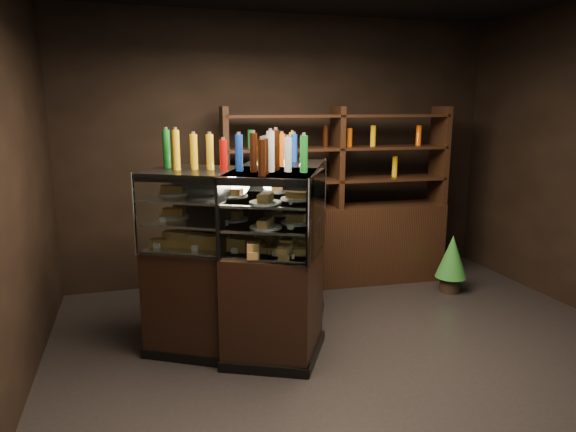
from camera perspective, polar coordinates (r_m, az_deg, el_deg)
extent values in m
plane|color=black|center=(4.13, 10.07, -17.09)|extent=(5.00, 5.00, 0.00)
cube|color=black|center=(5.96, -0.24, 7.29)|extent=(5.00, 0.02, 3.00)
cube|color=black|center=(4.51, -1.12, -8.13)|extent=(1.19, 1.51, 0.88)
cube|color=black|center=(4.67, -1.10, -12.77)|extent=(1.23, 1.56, 0.08)
cube|color=black|center=(4.26, -1.18, 5.06)|extent=(1.19, 1.51, 0.06)
cube|color=silver|center=(4.37, -1.15, -2.57)|extent=(1.12, 1.44, 0.02)
cube|color=silver|center=(4.33, -1.16, 0.10)|extent=(1.12, 1.44, 0.02)
cube|color=silver|center=(4.29, -1.17, 2.55)|extent=(1.12, 1.44, 0.02)
cube|color=white|center=(4.26, 3.45, 1.19)|extent=(0.59, 1.23, 0.62)
cylinder|color=silver|center=(4.93, 4.08, 2.67)|extent=(0.03, 0.03, 0.64)
cylinder|color=silver|center=(3.60, 2.28, -0.83)|extent=(0.03, 0.03, 0.64)
cube|color=black|center=(4.31, -5.89, -9.17)|extent=(1.51, 1.26, 0.88)
cube|color=black|center=(4.47, -5.77, -13.98)|extent=(1.56, 1.30, 0.08)
cube|color=black|center=(4.05, -6.21, 4.62)|extent=(1.51, 1.26, 0.06)
cube|color=silver|center=(4.17, -6.02, -3.37)|extent=(1.44, 1.19, 0.02)
cube|color=silver|center=(4.12, -6.09, -0.58)|extent=(1.44, 1.19, 0.02)
cube|color=silver|center=(4.08, -6.15, 1.99)|extent=(1.44, 1.19, 0.02)
cube|color=white|center=(3.78, -7.87, -0.32)|extent=(1.18, 0.68, 0.62)
cylinder|color=silver|center=(3.60, 2.28, -0.83)|extent=(0.03, 0.03, 0.64)
cylinder|color=silver|center=(4.08, -16.71, 0.20)|extent=(0.03, 0.03, 0.64)
cube|color=#CB9148|center=(3.82, -2.12, -4.17)|extent=(0.16, 0.20, 0.06)
cube|color=#CB9148|center=(3.97, -1.68, -3.52)|extent=(0.16, 0.20, 0.06)
cube|color=#CB9148|center=(4.13, -1.27, -2.92)|extent=(0.16, 0.20, 0.06)
cube|color=#CB9148|center=(4.28, -0.89, -2.36)|extent=(0.16, 0.20, 0.06)
cube|color=#CB9148|center=(4.44, -0.54, -1.84)|extent=(0.16, 0.20, 0.06)
cube|color=#CB9148|center=(4.59, -0.21, -1.36)|extent=(0.16, 0.20, 0.06)
cube|color=#CB9148|center=(4.75, 0.10, -0.91)|extent=(0.16, 0.20, 0.06)
cube|color=#CB9148|center=(4.91, 0.38, -0.48)|extent=(0.16, 0.20, 0.06)
cylinder|color=white|center=(3.83, -2.49, -1.23)|extent=(0.24, 0.24, 0.02)
cube|color=#CB9148|center=(3.82, -2.49, -0.73)|extent=(0.15, 0.19, 0.05)
cylinder|color=white|center=(4.32, -1.16, 0.33)|extent=(0.24, 0.24, 0.02)
cube|color=#CB9148|center=(4.32, -1.16, 0.78)|extent=(0.15, 0.19, 0.05)
cylinder|color=white|center=(4.82, -0.10, 1.57)|extent=(0.24, 0.24, 0.02)
cube|color=#CB9148|center=(4.81, -0.10, 1.97)|extent=(0.15, 0.19, 0.05)
cylinder|color=white|center=(3.79, -2.52, 1.53)|extent=(0.24, 0.24, 0.02)
cube|color=#CB9148|center=(3.78, -2.52, 2.04)|extent=(0.15, 0.19, 0.05)
cylinder|color=white|center=(4.29, -1.17, 2.78)|extent=(0.24, 0.24, 0.02)
cube|color=#CB9148|center=(4.28, -1.17, 3.24)|extent=(0.15, 0.19, 0.05)
cylinder|color=white|center=(4.79, -0.11, 3.77)|extent=(0.24, 0.24, 0.02)
cube|color=#CB9148|center=(4.78, -0.11, 4.18)|extent=(0.15, 0.19, 0.05)
cube|color=#CB9148|center=(4.35, -13.28, -2.47)|extent=(0.20, 0.17, 0.06)
cube|color=#CB9148|center=(4.28, -11.33, -2.61)|extent=(0.20, 0.17, 0.06)
cube|color=#CB9148|center=(4.21, -9.32, -2.76)|extent=(0.20, 0.17, 0.06)
cube|color=#CB9148|center=(4.16, -7.25, -2.91)|extent=(0.20, 0.17, 0.06)
cube|color=#CB9148|center=(4.10, -5.12, -3.06)|extent=(0.20, 0.17, 0.06)
cube|color=#CB9148|center=(4.06, -2.94, -3.21)|extent=(0.20, 0.17, 0.06)
cube|color=#CB9148|center=(4.01, -0.71, -3.35)|extent=(0.20, 0.17, 0.06)
cube|color=#CB9148|center=(3.98, 1.56, -3.50)|extent=(0.20, 0.17, 0.06)
cylinder|color=white|center=(4.31, -12.55, 0.01)|extent=(0.24, 0.24, 0.02)
cube|color=#CB9148|center=(4.30, -12.57, 0.46)|extent=(0.19, 0.16, 0.05)
cylinder|color=white|center=(4.12, -6.09, -0.34)|extent=(0.24, 0.24, 0.02)
cube|color=#CB9148|center=(4.11, -6.10, 0.13)|extent=(0.19, 0.16, 0.05)
cylinder|color=white|center=(3.98, 0.92, -0.72)|extent=(0.24, 0.24, 0.02)
cube|color=#CB9148|center=(3.97, 0.92, -0.23)|extent=(0.19, 0.16, 0.05)
cylinder|color=white|center=(4.28, -12.67, 2.46)|extent=(0.24, 0.24, 0.02)
cube|color=#CB9148|center=(4.27, -12.69, 2.92)|extent=(0.19, 0.16, 0.05)
cylinder|color=white|center=(4.08, -6.15, 2.23)|extent=(0.24, 0.24, 0.02)
cube|color=#CB9148|center=(4.07, -6.16, 2.71)|extent=(0.19, 0.16, 0.05)
cylinder|color=white|center=(3.94, 0.92, 1.94)|extent=(0.24, 0.24, 0.02)
cube|color=#CB9148|center=(3.93, 0.93, 2.44)|extent=(0.19, 0.16, 0.05)
cylinder|color=yellow|center=(3.69, -2.73, 6.59)|extent=(0.06, 0.06, 0.28)
cylinder|color=silver|center=(3.68, -2.75, 8.92)|extent=(0.03, 0.03, 0.02)
cylinder|color=black|center=(3.81, -2.35, 6.78)|extent=(0.06, 0.06, 0.28)
cylinder|color=silver|center=(3.80, -2.37, 9.03)|extent=(0.03, 0.03, 0.02)
cylinder|color=#B20C0A|center=(3.94, -1.99, 6.95)|extent=(0.06, 0.06, 0.28)
cylinder|color=silver|center=(3.93, -2.01, 9.13)|extent=(0.03, 0.03, 0.02)
cylinder|color=#D8590A|center=(4.06, -1.66, 7.11)|extent=(0.06, 0.06, 0.28)
cylinder|color=silver|center=(4.05, -1.67, 9.22)|extent=(0.03, 0.03, 0.02)
cylinder|color=#147223|center=(4.18, -1.34, 7.26)|extent=(0.06, 0.06, 0.28)
cylinder|color=silver|center=(4.17, -1.35, 9.31)|extent=(0.03, 0.03, 0.02)
cylinder|color=#0F38B2|center=(4.31, -1.04, 7.40)|extent=(0.06, 0.06, 0.28)
cylinder|color=silver|center=(4.30, -1.05, 9.40)|extent=(0.03, 0.03, 0.02)
cylinder|color=silver|center=(4.43, -0.76, 7.54)|extent=(0.06, 0.06, 0.28)
cylinder|color=silver|center=(4.42, -0.77, 9.47)|extent=(0.03, 0.03, 0.02)
cylinder|color=yellow|center=(4.56, -0.50, 7.66)|extent=(0.06, 0.06, 0.28)
cylinder|color=silver|center=(4.55, -0.50, 9.55)|extent=(0.03, 0.03, 0.02)
cylinder|color=black|center=(4.68, -0.25, 7.78)|extent=(0.06, 0.06, 0.28)
cylinder|color=silver|center=(4.67, -0.25, 9.62)|extent=(0.03, 0.03, 0.02)
cylinder|color=#B20C0A|center=(4.80, -0.01, 7.90)|extent=(0.06, 0.06, 0.28)
cylinder|color=silver|center=(4.80, -0.01, 9.68)|extent=(0.03, 0.03, 0.02)
cylinder|color=yellow|center=(4.26, -13.54, 7.02)|extent=(0.06, 0.06, 0.28)
cylinder|color=silver|center=(4.25, -13.64, 9.03)|extent=(0.03, 0.03, 0.02)
cylinder|color=black|center=(4.20, -11.99, 7.02)|extent=(0.06, 0.06, 0.28)
cylinder|color=silver|center=(4.19, -12.08, 9.06)|extent=(0.03, 0.03, 0.02)
cylinder|color=#B20C0A|center=(4.15, -10.40, 7.03)|extent=(0.06, 0.06, 0.28)
cylinder|color=silver|center=(4.14, -10.48, 9.09)|extent=(0.03, 0.03, 0.02)
cylinder|color=#D8590A|center=(4.10, -8.77, 7.03)|extent=(0.06, 0.06, 0.28)
cylinder|color=silver|center=(4.09, -8.84, 9.12)|extent=(0.03, 0.03, 0.02)
cylinder|color=#147223|center=(4.06, -7.11, 7.02)|extent=(0.06, 0.06, 0.28)
cylinder|color=silver|center=(4.05, -7.16, 9.13)|extent=(0.03, 0.03, 0.02)
cylinder|color=#0F38B2|center=(4.01, -5.41, 7.00)|extent=(0.06, 0.06, 0.28)
cylinder|color=silver|center=(4.00, -5.45, 9.14)|extent=(0.03, 0.03, 0.02)
cylinder|color=silver|center=(3.98, -3.67, 6.98)|extent=(0.06, 0.06, 0.28)
cylinder|color=silver|center=(3.96, -3.70, 9.14)|extent=(0.03, 0.03, 0.02)
cylinder|color=yellow|center=(3.94, -1.90, 6.95)|extent=(0.06, 0.06, 0.28)
cylinder|color=silver|center=(3.93, -1.91, 9.13)|extent=(0.03, 0.03, 0.02)
cylinder|color=black|center=(3.91, -0.10, 6.92)|extent=(0.06, 0.06, 0.28)
cylinder|color=silver|center=(3.90, -0.10, 9.11)|extent=(0.03, 0.03, 0.02)
cylinder|color=#B20C0A|center=(3.88, 1.73, 6.88)|extent=(0.06, 0.06, 0.28)
cylinder|color=silver|center=(3.87, 1.74, 9.09)|extent=(0.03, 0.03, 0.02)
cylinder|color=black|center=(5.96, 17.57, -7.23)|extent=(0.23, 0.23, 0.17)
cone|color=#1B6127|center=(5.87, 17.77, -4.29)|extent=(0.34, 0.34, 0.47)
cone|color=#1B6127|center=(5.83, 17.86, -2.83)|extent=(0.26, 0.26, 0.33)
cube|color=black|center=(5.88, 5.29, -3.25)|extent=(2.55, 0.59, 0.90)
cube|color=black|center=(5.44, -7.03, 6.19)|extent=(0.08, 0.38, 1.10)
cube|color=black|center=(5.69, 5.49, 6.50)|extent=(0.08, 0.38, 1.10)
cube|color=black|center=(6.19, 16.47, 6.51)|extent=(0.08, 0.38, 1.10)
cube|color=black|center=(5.72, 5.44, 4.01)|extent=(2.50, 0.54, 0.03)
cube|color=black|center=(5.69, 5.51, 7.50)|extent=(2.50, 0.54, 0.03)
cube|color=black|center=(5.67, 5.58, 11.03)|extent=(2.50, 0.54, 0.03)
cylinder|color=yellow|center=(5.48, -4.15, 4.99)|extent=(0.06, 0.06, 0.22)
cylinder|color=black|center=(5.53, -1.32, 5.08)|extent=(0.06, 0.06, 0.22)
cylinder|color=#B20C0A|center=(5.59, 1.44, 5.16)|extent=(0.06, 0.06, 0.22)
cylinder|color=#D8590A|center=(5.67, 4.14, 5.22)|extent=(0.06, 0.06, 0.22)
cylinder|color=#147223|center=(5.75, 6.77, 5.27)|extent=(0.06, 0.06, 0.22)
cylinder|color=#0F38B2|center=(5.85, 9.31, 5.31)|extent=(0.06, 0.06, 0.22)
cylinder|color=silver|center=(5.96, 11.77, 5.34)|extent=(0.06, 0.06, 0.22)
cylinder|color=yellow|center=(6.08, 14.14, 5.35)|extent=(0.06, 0.06, 0.22)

